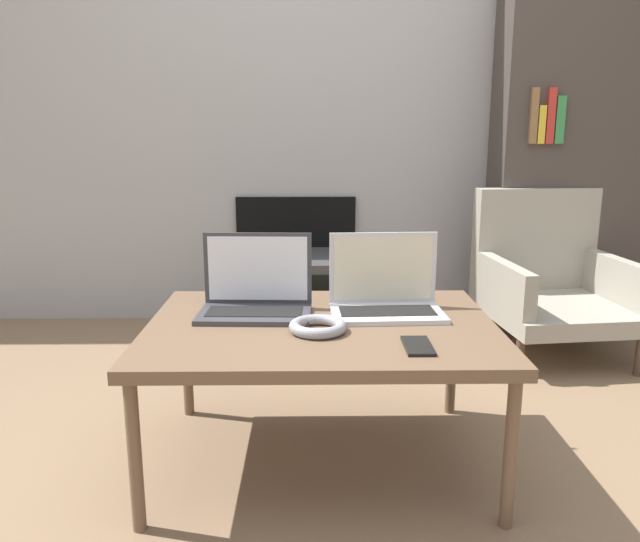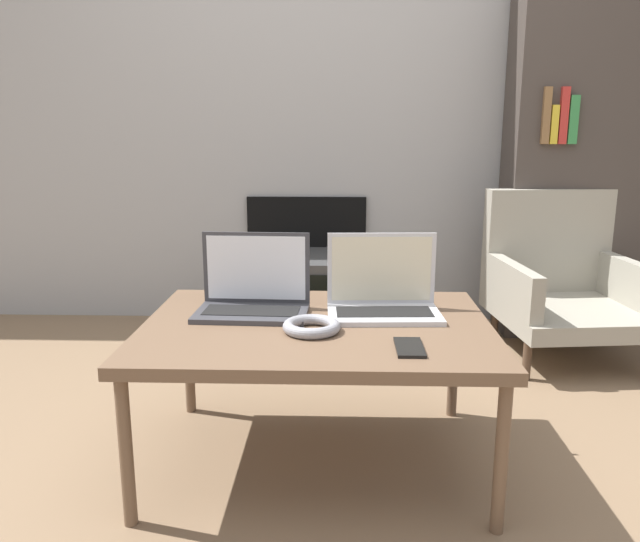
{
  "view_description": "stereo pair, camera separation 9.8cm",
  "coord_description": "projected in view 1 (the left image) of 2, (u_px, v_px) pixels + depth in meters",
  "views": [
    {
      "loc": [
        -0.03,
        -1.7,
        1.03
      ],
      "look_at": [
        0.0,
        0.41,
        0.55
      ],
      "focal_mm": 35.0,
      "sensor_mm": 36.0,
      "label": 1
    },
    {
      "loc": [
        0.07,
        -1.7,
        1.03
      ],
      "look_at": [
        0.0,
        0.41,
        0.55
      ],
      "focal_mm": 35.0,
      "sensor_mm": 36.0,
      "label": 2
    }
  ],
  "objects": [
    {
      "name": "ground_plane",
      "position": [
        322.0,
        479.0,
        1.88
      ],
      "size": [
        14.0,
        14.0,
        0.0
      ],
      "primitive_type": "plane",
      "color": "#7A6047"
    },
    {
      "name": "headphones",
      "position": [
        318.0,
        326.0,
        1.8
      ],
      "size": [
        0.17,
        0.17,
        0.03
      ],
      "color": "gray",
      "rests_on": "table"
    },
    {
      "name": "wall_back",
      "position": [
        316.0,
        79.0,
        3.24
      ],
      "size": [
        7.0,
        0.08,
        2.6
      ],
      "color": "#999999",
      "rests_on": "ground_plane"
    },
    {
      "name": "armchair",
      "position": [
        548.0,
        276.0,
        2.98
      ],
      "size": [
        0.68,
        0.72,
        0.75
      ],
      "rotation": [
        0.0,
        0.0,
        0.11
      ],
      "color": "gray",
      "rests_on": "ground_plane"
    },
    {
      "name": "phone",
      "position": [
        418.0,
        346.0,
        1.68
      ],
      "size": [
        0.07,
        0.15,
        0.01
      ],
      "color": "black",
      "rests_on": "table"
    },
    {
      "name": "tv",
      "position": [
        295.0,
        295.0,
        3.2
      ],
      "size": [
        0.51,
        0.48,
        0.41
      ],
      "color": "#383838",
      "rests_on": "ground_plane"
    },
    {
      "name": "laptop_right",
      "position": [
        385.0,
        294.0,
        1.99
      ],
      "size": [
        0.36,
        0.23,
        0.25
      ],
      "rotation": [
        0.0,
        0.0,
        0.04
      ],
      "color": "silver",
      "rests_on": "table"
    },
    {
      "name": "laptop_left",
      "position": [
        256.0,
        295.0,
        1.98
      ],
      "size": [
        0.36,
        0.23,
        0.25
      ],
      "rotation": [
        0.0,
        0.0,
        -0.04
      ],
      "color": "#38383D",
      "rests_on": "table"
    },
    {
      "name": "bookshelf",
      "position": [
        577.0,
        161.0,
        3.16
      ],
      "size": [
        0.83,
        0.32,
        1.75
      ],
      "color": "#3F3833",
      "rests_on": "ground_plane"
    },
    {
      "name": "table",
      "position": [
        321.0,
        334.0,
        1.9
      ],
      "size": [
        1.05,
        0.77,
        0.46
      ],
      "color": "brown",
      "rests_on": "ground_plane"
    }
  ]
}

